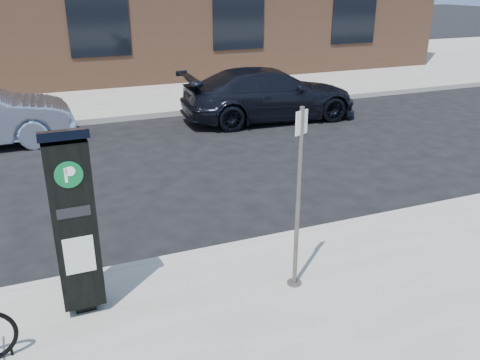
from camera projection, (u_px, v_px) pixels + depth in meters
ground at (230, 253)px, 7.35m from camera, size 120.00×120.00×0.00m
sidewalk_far at (98, 81)px, 19.36m from camera, size 60.00×12.00×0.15m
curb_near at (231, 249)px, 7.30m from camera, size 60.00×0.12×0.16m
curb_far at (127, 118)px, 14.22m from camera, size 60.00×0.12×0.16m
parking_kiosk at (74, 221)px, 5.49m from camera, size 0.50×0.44×2.17m
sign_pole at (298, 202)px, 5.93m from camera, size 0.19×0.18×2.26m
car_dark at (270, 94)px, 14.11m from camera, size 5.04×2.28×1.43m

